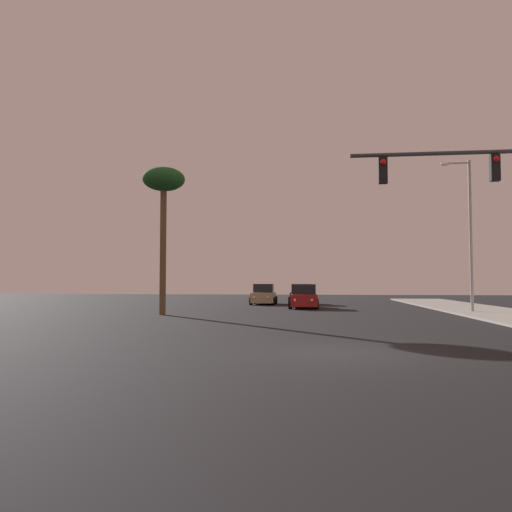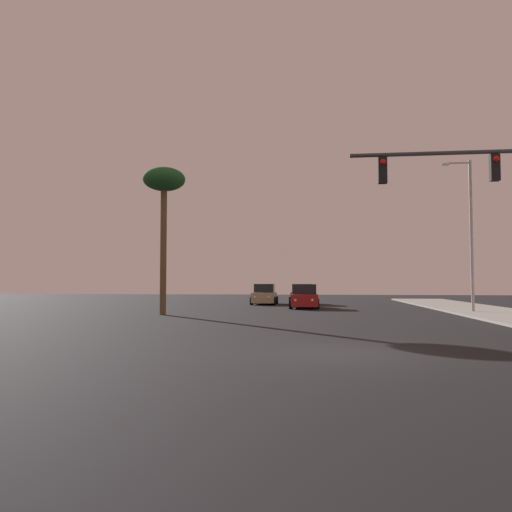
# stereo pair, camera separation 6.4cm
# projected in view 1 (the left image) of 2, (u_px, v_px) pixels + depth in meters

# --- Properties ---
(ground_plane) EXTENTS (120.00, 120.00, 0.00)m
(ground_plane) POSITION_uv_depth(u_px,v_px,m) (349.00, 353.00, 12.89)
(ground_plane) COLOR black
(car_red) EXTENTS (2.04, 4.33, 1.68)m
(car_red) POSITION_uv_depth(u_px,v_px,m) (304.00, 297.00, 35.07)
(car_red) COLOR maroon
(car_red) RESTS_ON ground
(car_tan) EXTENTS (2.04, 4.33, 1.68)m
(car_tan) POSITION_uv_depth(u_px,v_px,m) (264.00, 295.00, 41.21)
(car_tan) COLOR tan
(car_tan) RESTS_ON ground
(car_black) EXTENTS (2.04, 4.33, 1.68)m
(car_black) POSITION_uv_depth(u_px,v_px,m) (301.00, 295.00, 41.03)
(car_black) COLOR black
(car_black) RESTS_ON ground
(traffic_light_mast) EXTENTS (7.48, 0.36, 6.50)m
(traffic_light_mast) POSITION_uv_depth(u_px,v_px,m) (509.00, 195.00, 16.67)
(traffic_light_mast) COLOR #38383D
(traffic_light_mast) RESTS_ON sidewalk_right
(street_lamp) EXTENTS (1.74, 0.24, 9.00)m
(street_lamp) POSITION_uv_depth(u_px,v_px,m) (468.00, 227.00, 29.64)
(street_lamp) COLOR #99999E
(street_lamp) RESTS_ON sidewalk_right
(palm_tree_near) EXTENTS (2.40, 2.40, 8.33)m
(palm_tree_near) POSITION_uv_depth(u_px,v_px,m) (164.00, 187.00, 28.23)
(palm_tree_near) COLOR brown
(palm_tree_near) RESTS_ON ground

